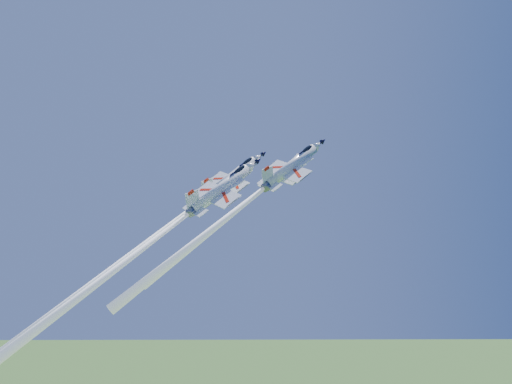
{
  "coord_description": "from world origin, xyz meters",
  "views": [
    {
      "loc": [
        -0.97,
        -108.42,
        76.99
      ],
      "look_at": [
        0.0,
        0.0,
        84.33
      ],
      "focal_mm": 40.0,
      "sensor_mm": 36.0,
      "label": 1
    }
  ],
  "objects_px": {
    "jet_lead": "(241,207)",
    "jet_right": "(234,212)",
    "jet_left": "(133,253)",
    "jet_slot": "(126,262)"
  },
  "relations": [
    {
      "from": "jet_left",
      "to": "jet_slot",
      "type": "xyz_separation_m",
      "value": [
        0.38,
        -7.79,
        -1.19
      ]
    },
    {
      "from": "jet_lead",
      "to": "jet_left",
      "type": "bearing_deg",
      "value": -123.06
    },
    {
      "from": "jet_lead",
      "to": "jet_left",
      "type": "relative_size",
      "value": 0.62
    },
    {
      "from": "jet_left",
      "to": "jet_lead",
      "type": "bearing_deg",
      "value": 56.94
    },
    {
      "from": "jet_right",
      "to": "jet_left",
      "type": "bearing_deg",
      "value": -146.92
    },
    {
      "from": "jet_lead",
      "to": "jet_left",
      "type": "distance_m",
      "value": 21.54
    },
    {
      "from": "jet_lead",
      "to": "jet_right",
      "type": "bearing_deg",
      "value": -46.8
    },
    {
      "from": "jet_lead",
      "to": "jet_right",
      "type": "relative_size",
      "value": 0.89
    },
    {
      "from": "jet_left",
      "to": "jet_right",
      "type": "height_order",
      "value": "jet_right"
    },
    {
      "from": "jet_right",
      "to": "jet_slot",
      "type": "bearing_deg",
      "value": -123.44
    }
  ]
}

